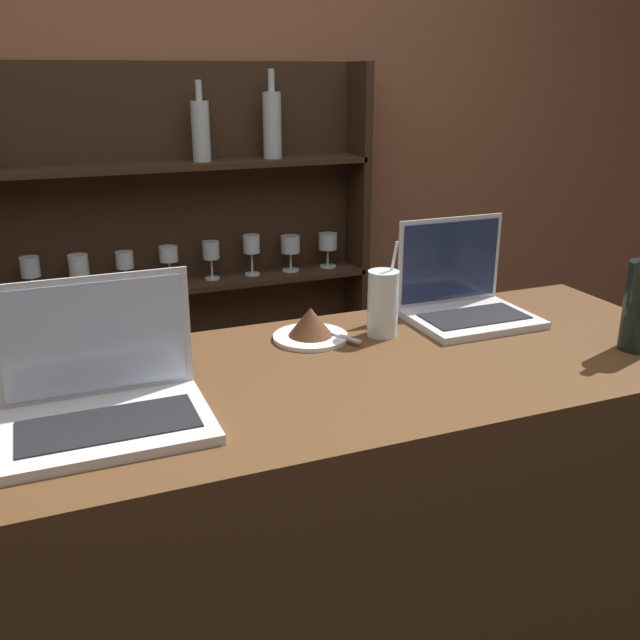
% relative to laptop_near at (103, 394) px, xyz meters
% --- Properties ---
extents(bar_counter, '(1.81, 0.66, 1.05)m').
position_rel_laptop_near_xyz_m(bar_counter, '(0.42, 0.06, -0.58)').
color(bar_counter, '#4C3019').
rests_on(bar_counter, ground_plane).
extents(back_wall, '(7.00, 0.06, 2.70)m').
position_rel_laptop_near_xyz_m(back_wall, '(0.42, 1.37, 0.24)').
color(back_wall, brown).
rests_on(back_wall, ground_plane).
extents(back_shelf, '(1.48, 0.18, 1.67)m').
position_rel_laptop_near_xyz_m(back_shelf, '(0.35, 1.29, -0.23)').
color(back_shelf, '#332114').
rests_on(back_shelf, ground_plane).
extents(laptop_near, '(0.35, 0.24, 0.25)m').
position_rel_laptop_near_xyz_m(laptop_near, '(0.00, 0.00, 0.00)').
color(laptop_near, silver).
rests_on(laptop_near, bar_counter).
extents(laptop_far, '(0.30, 0.23, 0.24)m').
position_rel_laptop_near_xyz_m(laptop_far, '(0.89, 0.24, -0.00)').
color(laptop_far, silver).
rests_on(laptop_far, bar_counter).
extents(cake_plate, '(0.18, 0.18, 0.08)m').
position_rel_laptop_near_xyz_m(cake_plate, '(0.48, 0.24, -0.02)').
color(cake_plate, white).
rests_on(cake_plate, bar_counter).
extents(water_glass, '(0.07, 0.07, 0.22)m').
position_rel_laptop_near_xyz_m(water_glass, '(0.65, 0.21, 0.02)').
color(water_glass, silver).
rests_on(water_glass, bar_counter).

